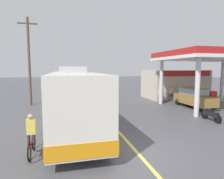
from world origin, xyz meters
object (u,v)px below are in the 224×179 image
Objects in this scene: car_at_pump at (194,96)px; pedestrian_by_shop at (161,94)px; cyclist_on_shoulder at (31,136)px; coach_bus_main at (74,99)px; pedestrian_near_pump at (171,93)px; motorcycle_parked_forecourt at (211,115)px; minibus_opposing_lane at (95,82)px.

car_at_pump is 3.43m from pedestrian_by_shop.
coach_bus_main is at bearing 61.39° from cyclist_on_shoulder.
car_at_pump reaches higher than pedestrian_by_shop.
cyclist_on_shoulder reaches higher than pedestrian_near_pump.
pedestrian_by_shop is at bearing 34.41° from coach_bus_main.
pedestrian_near_pump is at bearing 39.24° from cyclist_on_shoulder.
coach_bus_main is at bearing -145.59° from pedestrian_by_shop.
car_at_pump is 2.33× the size of motorcycle_parked_forecourt.
cyclist_on_shoulder is 14.94m from pedestrian_by_shop.
car_at_pump is (11.14, 3.47, -0.71)m from coach_bus_main.
cyclist_on_shoulder reaches higher than motorcycle_parked_forecourt.
minibus_opposing_lane reaches higher than car_at_pump.
coach_bus_main is 18.98m from minibus_opposing_lane.
car_at_pump is 2.31× the size of cyclist_on_shoulder.
minibus_opposing_lane is 13.34m from pedestrian_near_pump.
minibus_opposing_lane reaches higher than motorcycle_parked_forecourt.
motorcycle_parked_forecourt is (9.14, -0.95, -1.28)m from coach_bus_main.
pedestrian_near_pump is 1.72m from pedestrian_by_shop.
car_at_pump reaches higher than motorcycle_parked_forecourt.
minibus_opposing_lane reaches higher than pedestrian_by_shop.
pedestrian_near_pump is (-0.24, 3.48, -0.08)m from car_at_pump.
minibus_opposing_lane is at bearing 77.10° from coach_bus_main.
minibus_opposing_lane is 22.87m from cyclist_on_shoulder.
car_at_pump is 14.81m from cyclist_on_shoulder.
minibus_opposing_lane is at bearing 104.16° from motorcycle_parked_forecourt.
cyclist_on_shoulder is at bearing -166.93° from motorcycle_parked_forecourt.
car_at_pump is at bearing -65.33° from minibus_opposing_lane.
cyclist_on_shoulder is 11.36m from motorcycle_parked_forecourt.
coach_bus_main reaches higher than pedestrian_near_pump.
pedestrian_near_pump reaches higher than motorcycle_parked_forecourt.
pedestrian_by_shop is (9.28, 6.36, -0.79)m from coach_bus_main.
cyclist_on_shoulder is at bearing -138.60° from pedestrian_by_shop.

